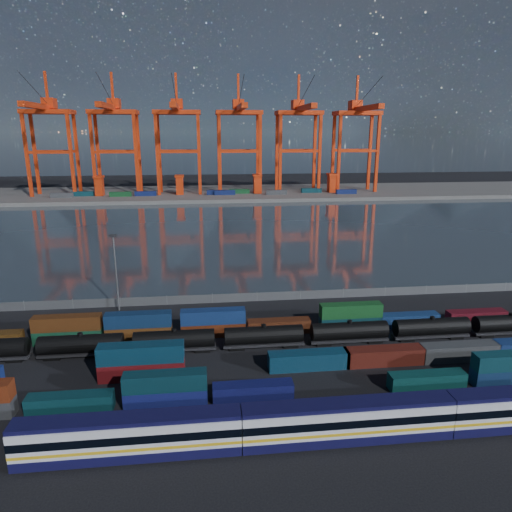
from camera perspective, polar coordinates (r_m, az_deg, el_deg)
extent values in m
plane|color=black|center=(78.06, 2.56, -12.93)|extent=(700.00, 700.00, 0.00)
plane|color=#2C3740|center=(177.15, -2.75, 3.21)|extent=(700.00, 700.00, 0.00)
cube|color=#514F4C|center=(280.45, -4.21, 7.84)|extent=(700.00, 70.00, 2.00)
cone|color=#1E2630|center=(1777.28, -27.46, 19.20)|extent=(1000.00, 1000.00, 420.00)
cone|color=#1E2630|center=(1693.36, -13.91, 22.38)|extent=(1100.00, 1100.00, 520.00)
cone|color=#1E2630|center=(1692.30, 0.76, 21.77)|extent=(1040.00, 1040.00, 460.00)
cone|color=#1E2630|center=(1782.96, 14.43, 19.70)|extent=(960.00, 960.00, 380.00)
cone|color=#1E2630|center=(1928.37, 24.59, 17.28)|extent=(840.00, 840.00, 300.00)
cube|color=silver|center=(58.37, -15.60, -20.81)|extent=(25.90, 3.11, 3.94)
cube|color=#0F0E33|center=(59.60, -15.44, -22.43)|extent=(25.90, 3.17, 1.24)
cube|color=#0F0E33|center=(57.11, -15.76, -18.99)|extent=(25.90, 2.80, 0.52)
cube|color=gold|center=(58.86, -15.54, -21.46)|extent=(25.92, 3.20, 0.37)
cube|color=black|center=(58.13, -15.63, -20.48)|extent=(25.92, 3.20, 1.04)
cube|color=black|center=(62.02, -24.37, -22.32)|extent=(3.11, 2.07, 0.73)
cube|color=black|center=(59.19, -5.96, -22.88)|extent=(3.11, 2.07, 0.73)
cube|color=silver|center=(59.93, 11.39, -19.46)|extent=(25.90, 3.11, 3.94)
cube|color=#0F0E33|center=(61.13, 11.28, -21.06)|extent=(25.90, 3.17, 1.24)
cube|color=#0F0E33|center=(58.71, 11.51, -17.67)|extent=(25.90, 2.80, 0.52)
cube|color=gold|center=(60.40, 11.35, -20.11)|extent=(25.92, 3.20, 0.37)
cube|color=black|center=(59.70, 11.41, -19.13)|extent=(25.92, 3.20, 1.04)
cube|color=black|center=(59.66, 2.24, -22.45)|extent=(3.11, 2.07, 0.73)
cube|color=black|center=(64.50, 19.46, -20.18)|extent=(3.11, 2.07, 0.73)
cube|color=black|center=(68.01, 25.78, -18.88)|extent=(3.11, 2.07, 0.73)
cube|color=#0B3239|center=(69.87, -22.19, -16.63)|extent=(11.47, 2.33, 2.48)
cube|color=navy|center=(67.53, -11.18, -16.89)|extent=(11.47, 2.33, 2.48)
cube|color=#0A2E39|center=(66.26, -11.29, -15.06)|extent=(11.47, 2.33, 2.48)
cube|color=#0F124E|center=(67.53, -0.38, -16.57)|extent=(11.47, 2.33, 2.48)
cube|color=#0B3B3A|center=(74.49, 20.57, -14.37)|extent=(11.47, 2.33, 2.48)
cube|color=navy|center=(80.92, 29.01, -12.92)|extent=(11.47, 2.33, 2.48)
cube|color=#0D3844|center=(79.86, 29.24, -11.34)|extent=(11.47, 2.33, 2.48)
cube|color=#5C0D11|center=(74.64, -14.04, -13.59)|extent=(13.02, 2.65, 2.82)
cube|color=#0D2F45|center=(73.35, -14.18, -11.65)|extent=(13.02, 2.65, 2.82)
cube|color=#0E334B|center=(75.62, 6.59, -12.80)|extent=(13.02, 2.65, 2.82)
cube|color=#521810|center=(79.20, 15.63, -11.94)|extent=(13.02, 2.65, 2.82)
cube|color=#3C3F41|center=(84.81, 24.06, -10.87)|extent=(13.02, 2.65, 2.82)
cube|color=#114229|center=(90.11, -22.39, -9.22)|extent=(11.91, 2.42, 2.58)
cube|color=#522910|center=(89.13, -22.56, -7.70)|extent=(11.91, 2.42, 2.58)
cube|color=#583011|center=(87.46, -14.39, -9.26)|extent=(11.91, 2.42, 2.58)
cube|color=#0F284E|center=(86.44, -14.50, -7.70)|extent=(11.91, 2.42, 2.58)
cube|color=#5D220D|center=(86.55, -5.35, -9.08)|extent=(11.91, 2.42, 2.58)
cube|color=navy|center=(85.52, -5.39, -7.51)|extent=(11.91, 2.42, 2.58)
cube|color=#4F220F|center=(87.57, 2.87, -8.73)|extent=(11.91, 2.42, 2.58)
cube|color=#0B2F3A|center=(90.75, 11.69, -8.16)|extent=(11.91, 2.42, 2.58)
cube|color=#165522|center=(89.77, 11.78, -6.65)|extent=(11.91, 2.42, 2.58)
cube|color=navy|center=(94.94, 18.50, -7.58)|extent=(11.91, 2.42, 2.58)
cube|color=#570D17|center=(101.57, 25.80, -6.85)|extent=(11.91, 2.42, 2.58)
cube|color=black|center=(87.68, -27.82, -11.27)|extent=(2.64, 1.90, 0.63)
cylinder|color=black|center=(83.45, -21.02, -10.20)|extent=(13.73, 3.06, 3.06)
cylinder|color=black|center=(82.77, -21.13, -9.14)|extent=(0.84, 0.84, 0.53)
cube|color=black|center=(84.16, -20.91, -11.24)|extent=(14.26, 2.11, 0.42)
cube|color=black|center=(85.67, -24.02, -11.41)|extent=(2.64, 1.90, 0.63)
cube|color=black|center=(83.27, -17.65, -11.55)|extent=(2.64, 1.90, 0.63)
cylinder|color=black|center=(80.89, -10.17, -10.19)|extent=(13.73, 3.06, 3.06)
cylinder|color=black|center=(80.19, -10.23, -9.10)|extent=(0.84, 0.84, 0.53)
cube|color=black|center=(81.62, -10.12, -11.26)|extent=(14.26, 2.11, 0.42)
cube|color=black|center=(82.29, -13.47, -11.56)|extent=(2.64, 1.90, 0.63)
cube|color=black|center=(81.61, -6.70, -11.46)|extent=(2.64, 1.90, 0.63)
cylinder|color=black|center=(81.26, 0.96, -9.82)|extent=(13.73, 3.06, 3.06)
cylinder|color=black|center=(80.56, 0.96, -8.73)|extent=(0.84, 0.84, 0.53)
cube|color=black|center=(81.99, 0.95, -10.89)|extent=(14.26, 2.11, 0.42)
cube|color=black|center=(81.75, -2.42, -11.31)|extent=(2.64, 1.90, 0.63)
cube|color=black|center=(82.87, 4.27, -10.96)|extent=(2.64, 1.90, 0.63)
cylinder|color=black|center=(84.51, 11.57, -9.12)|extent=(13.73, 3.06, 3.06)
cylinder|color=black|center=(83.84, 11.63, -8.06)|extent=(0.84, 0.84, 0.53)
cube|color=black|center=(85.22, 11.51, -10.15)|extent=(14.26, 2.11, 0.42)
cube|color=black|center=(84.12, 8.36, -10.67)|extent=(2.64, 1.90, 0.63)
cube|color=black|center=(86.92, 14.53, -10.13)|extent=(2.64, 1.90, 0.63)
cylinder|color=black|center=(90.35, 21.07, -8.23)|extent=(13.73, 3.06, 3.06)
cylinder|color=black|center=(89.72, 21.17, -7.24)|extent=(0.84, 0.84, 0.53)
cube|color=black|center=(91.01, 20.96, -9.21)|extent=(14.26, 2.11, 0.42)
cube|color=black|center=(89.16, 18.18, -9.76)|extent=(2.64, 1.90, 0.63)
cube|color=black|center=(93.39, 23.56, -9.14)|extent=(2.64, 1.90, 0.63)
cylinder|color=black|center=(98.31, 29.18, -7.29)|extent=(13.73, 3.06, 3.06)
cylinder|color=black|center=(97.73, 29.31, -6.37)|extent=(0.84, 0.84, 0.53)
cube|color=black|center=(98.91, 29.05, -8.20)|extent=(14.26, 2.11, 0.42)
cube|color=black|center=(96.45, 26.69, -8.74)|extent=(2.64, 1.90, 0.63)
cube|color=#595B5E|center=(103.00, 0.13, -5.13)|extent=(160.00, 0.06, 2.00)
cylinder|color=slate|center=(109.48, -26.99, -5.55)|extent=(0.12, 0.12, 2.20)
cylinder|color=slate|center=(106.34, -21.92, -5.56)|extent=(0.12, 0.12, 2.20)
cylinder|color=slate|center=(104.08, -16.59, -5.51)|extent=(0.12, 0.12, 2.20)
cylinder|color=slate|center=(102.74, -11.07, -5.42)|extent=(0.12, 0.12, 2.20)
cylinder|color=slate|center=(102.36, -5.47, -5.27)|extent=(0.12, 0.12, 2.20)
cylinder|color=slate|center=(102.96, 0.13, -5.08)|extent=(0.12, 0.12, 2.20)
cylinder|color=slate|center=(104.52, 5.60, -4.84)|extent=(0.12, 0.12, 2.20)
cylinder|color=slate|center=(106.99, 10.86, -4.56)|extent=(0.12, 0.12, 2.20)
cylinder|color=slate|center=(110.32, 15.84, -4.27)|extent=(0.12, 0.12, 2.20)
cylinder|color=slate|center=(114.43, 20.50, -3.97)|extent=(0.12, 0.12, 2.20)
cylinder|color=slate|center=(119.24, 24.80, -3.67)|extent=(0.12, 0.12, 2.20)
cylinder|color=slate|center=(124.66, 28.74, -3.37)|extent=(0.12, 0.12, 2.20)
cylinder|color=slate|center=(100.04, -17.08, -2.21)|extent=(0.36, 0.36, 16.00)
cube|color=black|center=(97.97, -17.45, 2.42)|extent=(1.60, 0.40, 0.60)
cube|color=red|center=(283.46, -26.71, 11.01)|extent=(1.69, 1.69, 47.63)
cube|color=red|center=(295.44, -25.88, 11.21)|extent=(1.69, 1.69, 47.63)
cube|color=red|center=(276.48, -22.09, 11.44)|extent=(1.69, 1.69, 47.63)
cube|color=red|center=(288.75, -21.43, 11.62)|extent=(1.69, 1.69, 47.63)
cube|color=red|center=(279.65, -24.48, 11.72)|extent=(23.29, 1.48, 1.48)
cube|color=red|center=(291.78, -23.73, 11.89)|extent=(23.29, 1.48, 1.48)
cube|color=red|center=(285.72, -24.58, 16.08)|extent=(26.46, 14.82, 2.33)
cube|color=red|center=(273.70, -25.45, 16.53)|extent=(3.18, 50.81, 2.65)
cube|color=red|center=(289.98, -24.43, 17.01)|extent=(6.35, 8.47, 5.29)
cube|color=red|center=(288.50, -24.74, 18.58)|extent=(1.27, 1.27, 16.94)
cylinder|color=black|center=(271.74, -25.81, 18.08)|extent=(0.25, 43.57, 14.37)
cube|color=red|center=(273.66, -19.68, 11.63)|extent=(1.69, 1.69, 47.63)
cube|color=red|center=(286.05, -19.12, 11.80)|extent=(1.69, 1.69, 47.63)
cube|color=red|center=(269.47, -14.75, 11.97)|extent=(1.69, 1.69, 47.63)
cube|color=red|center=(282.04, -14.40, 12.11)|extent=(1.69, 1.69, 47.63)
cube|color=red|center=(271.22, -17.28, 12.31)|extent=(23.29, 1.48, 1.48)
cube|color=red|center=(283.71, -16.82, 12.45)|extent=(23.29, 1.48, 1.48)
cube|color=red|center=(277.47, -17.40, 16.79)|extent=(26.46, 14.82, 2.33)
cube|color=red|center=(265.08, -17.95, 17.32)|extent=(3.18, 50.81, 2.65)
cube|color=red|center=(281.86, -17.32, 17.74)|extent=(6.35, 8.47, 5.29)
cube|color=red|center=(280.33, -17.53, 19.37)|extent=(1.27, 1.27, 16.94)
cylinder|color=black|center=(263.06, -18.20, 18.94)|extent=(0.25, 43.57, 14.37)
cube|color=red|center=(268.11, -12.22, 12.11)|extent=(1.69, 1.69, 47.63)
cube|color=red|center=(280.74, -11.98, 12.24)|extent=(1.69, 1.69, 47.63)
cube|color=red|center=(266.90, -7.13, 12.31)|extent=(1.69, 1.69, 47.63)
cube|color=red|center=(279.59, -7.11, 12.44)|extent=(1.69, 1.69, 47.63)
cube|color=red|center=(267.15, -9.71, 12.73)|extent=(23.29, 1.48, 1.48)
cube|color=red|center=(279.82, -9.57, 12.84)|extent=(23.29, 1.48, 1.48)
cube|color=red|center=(273.49, -9.84, 17.27)|extent=(26.46, 14.82, 2.33)
cube|color=red|center=(260.91, -10.02, 17.84)|extent=(3.18, 50.81, 2.65)
cube|color=red|center=(277.94, -9.84, 18.22)|extent=(6.35, 8.47, 5.29)
cube|color=red|center=(276.39, -9.95, 19.89)|extent=(1.27, 1.27, 16.94)
cylinder|color=black|center=(258.86, -10.13, 19.50)|extent=(0.25, 43.57, 14.37)
cube|color=red|center=(267.06, -4.56, 12.38)|extent=(1.69, 1.69, 47.63)
cube|color=red|center=(279.74, -4.66, 12.51)|extent=(1.69, 1.69, 47.63)
cube|color=red|center=(268.90, 0.53, 12.45)|extent=(1.69, 1.69, 47.63)
cube|color=red|center=(281.50, 0.20, 12.57)|extent=(1.69, 1.69, 47.63)
cube|color=red|center=(267.62, -2.01, 12.94)|extent=(23.29, 1.48, 1.48)
cube|color=red|center=(280.28, -2.22, 13.04)|extent=(23.29, 1.48, 1.48)
cube|color=red|center=(273.96, -2.17, 17.47)|extent=(26.46, 14.82, 2.33)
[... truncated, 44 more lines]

